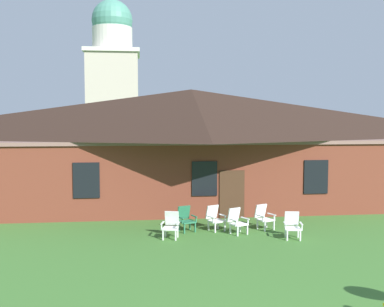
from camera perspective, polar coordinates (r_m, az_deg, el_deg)
brick_building at (r=24.43m, az=-0.08°, el=1.28°), size 25.96×10.40×5.89m
dome_tower at (r=44.95m, az=-9.89°, el=8.33°), size 5.18×5.18×16.54m
lawn_chair_by_porch at (r=16.70m, az=-2.64°, el=-8.89°), size 0.74×0.78×0.96m
lawn_chair_near_door at (r=17.69m, az=-0.80°, el=-8.12°), size 0.77×0.82×0.96m
lawn_chair_left_end at (r=17.84m, az=2.88°, el=-8.02°), size 0.81×0.85×0.96m
lawn_chair_middle at (r=17.39m, az=5.64°, el=-8.37°), size 0.81×0.85×0.96m
lawn_chair_right_end at (r=18.23m, az=8.98°, el=-7.80°), size 0.80×0.84×0.96m
lawn_chair_far_side at (r=17.04m, az=12.49°, el=-8.72°), size 0.71×0.75×0.96m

